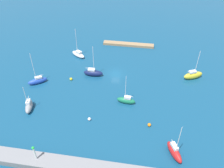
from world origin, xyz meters
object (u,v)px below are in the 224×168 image
at_px(sailboat_white_west_end, 78,54).
at_px(mooring_buoy_yellow, 71,79).
at_px(sailboat_navy_center_basin, 93,73).
at_px(sailboat_gray_off_beacon, 29,106).
at_px(sailboat_blue_along_channel, 38,81).
at_px(mooring_buoy_white, 89,119).
at_px(sailboat_yellow_far_south, 193,75).
at_px(sailboat_red_east_end, 174,152).
at_px(mooring_buoy_orange, 149,125).
at_px(sailboat_green_mid_basin, 126,100).
at_px(pier_dock, 128,44).
at_px(harbor_beacon, 34,152).

height_order(sailboat_white_west_end, mooring_buoy_yellow, sailboat_white_west_end).
relative_size(sailboat_navy_center_basin, mooring_buoy_yellow, 12.12).
relative_size(sailboat_gray_off_beacon, mooring_buoy_yellow, 8.95).
xyz_separation_m(sailboat_blue_along_channel, mooring_buoy_yellow, (-8.95, -2.93, -0.55)).
relative_size(mooring_buoy_yellow, mooring_buoy_white, 1.03).
distance_m(sailboat_navy_center_basin, sailboat_yellow_far_south, 29.51).
height_order(sailboat_navy_center_basin, sailboat_yellow_far_south, sailboat_navy_center_basin).
bearing_deg(sailboat_red_east_end, sailboat_yellow_far_south, 140.15).
bearing_deg(mooring_buoy_orange, sailboat_green_mid_basin, -48.63).
relative_size(sailboat_navy_center_basin, mooring_buoy_orange, 12.00).
bearing_deg(sailboat_red_east_end, sailboat_white_west_end, -165.39).
xyz_separation_m(pier_dock, harbor_beacon, (12.84, 51.17, 3.24)).
xyz_separation_m(sailboat_red_east_end, mooring_buoy_orange, (5.28, -7.13, -0.71)).
height_order(sailboat_navy_center_basin, sailboat_white_west_end, sailboat_navy_center_basin).
bearing_deg(sailboat_blue_along_channel, mooring_buoy_yellow, 163.01).
bearing_deg(mooring_buoy_orange, sailboat_white_west_end, -47.95).
distance_m(harbor_beacon, sailboat_gray_off_beacon, 16.82).
distance_m(sailboat_white_west_end, sailboat_blue_along_channel, 17.75).
xyz_separation_m(sailboat_white_west_end, sailboat_blue_along_channel, (7.50, 16.09, 0.04)).
relative_size(sailboat_white_west_end, sailboat_green_mid_basin, 1.15).
relative_size(pier_dock, mooring_buoy_yellow, 22.44).
relative_size(sailboat_red_east_end, sailboat_blue_along_channel, 0.88).
relative_size(harbor_beacon, sailboat_green_mid_basin, 0.44).
distance_m(sailboat_navy_center_basin, mooring_buoy_white, 18.26).
bearing_deg(sailboat_white_west_end, mooring_buoy_orange, 165.47).
height_order(sailboat_navy_center_basin, sailboat_green_mid_basin, sailboat_navy_center_basin).
bearing_deg(sailboat_yellow_far_south, mooring_buoy_orange, -145.88).
bearing_deg(mooring_buoy_orange, harbor_beacon, 31.77).
bearing_deg(sailboat_navy_center_basin, sailboat_green_mid_basin, -44.10).
distance_m(sailboat_white_west_end, sailboat_green_mid_basin, 27.44).
relative_size(harbor_beacon, mooring_buoy_yellow, 4.59).
bearing_deg(sailboat_blue_along_channel, pier_dock, -166.60).
distance_m(sailboat_gray_off_beacon, mooring_buoy_yellow, 14.97).
bearing_deg(sailboat_green_mid_basin, sailboat_white_west_end, -41.26).
bearing_deg(sailboat_green_mid_basin, pier_dock, -78.68).
relative_size(sailboat_navy_center_basin, sailboat_green_mid_basin, 1.16).
bearing_deg(sailboat_red_east_end, sailboat_green_mid_basin, -167.34).
bearing_deg(harbor_beacon, sailboat_green_mid_basin, -126.96).
bearing_deg(sailboat_red_east_end, sailboat_blue_along_channel, -142.55).
distance_m(sailboat_yellow_far_south, mooring_buoy_white, 33.74).
bearing_deg(sailboat_gray_off_beacon, mooring_buoy_orange, 72.85).
distance_m(sailboat_green_mid_basin, mooring_buoy_orange, 9.46).
bearing_deg(sailboat_white_west_end, mooring_buoy_yellow, 129.68).
bearing_deg(sailboat_gray_off_beacon, pier_dock, 134.65).
distance_m(sailboat_yellow_far_south, mooring_buoy_orange, 24.02).
bearing_deg(mooring_buoy_white, sailboat_green_mid_basin, -136.73).
xyz_separation_m(sailboat_navy_center_basin, sailboat_white_west_end, (7.35, -9.84, -0.10)).
xyz_separation_m(sailboat_green_mid_basin, mooring_buoy_white, (7.99, 7.52, -0.53)).
bearing_deg(sailboat_gray_off_beacon, sailboat_blue_along_channel, 176.28).
bearing_deg(mooring_buoy_orange, mooring_buoy_white, 1.72).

